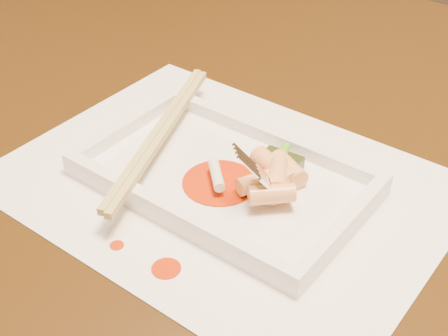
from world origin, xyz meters
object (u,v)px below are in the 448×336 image
Objects in this scene: chopstick_a at (157,131)px; placemat at (224,184)px; fork at (305,126)px; table at (221,186)px; plate_base at (224,180)px.

placemat is at bearing 0.00° from chopstick_a.
placemat is 2.86× the size of fork.
plate_base is (0.08, -0.10, 0.11)m from table.
chopstick_a is at bearing -92.02° from table.
table is 5.55× the size of chopstick_a.
plate_base is 0.08m from chopstick_a.
table is at bearing 87.98° from chopstick_a.
table is 0.16m from plate_base.
fork reaches higher than table.
chopstick_a is (-0.08, 0.00, 0.02)m from plate_base.
plate_base reaches higher than table.
table is 3.50× the size of placemat.
plate_base is 1.86× the size of fork.
chopstick_a is 1.80× the size of fork.
chopstick_a is (-0.00, -0.10, 0.13)m from table.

